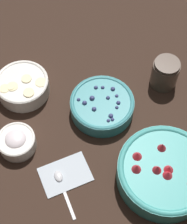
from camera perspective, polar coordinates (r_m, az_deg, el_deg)
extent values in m
plane|color=black|center=(1.05, 0.48, -3.96)|extent=(4.00, 4.00, 0.00)
cylinder|color=teal|center=(0.99, 10.70, -9.11)|extent=(0.24, 0.24, 0.06)
torus|color=teal|center=(0.97, 10.96, -8.50)|extent=(0.24, 0.24, 0.02)
cylinder|color=red|center=(0.98, 10.87, -8.71)|extent=(0.20, 0.20, 0.02)
cone|color=red|center=(0.96, 6.72, -6.57)|extent=(0.04, 0.04, 0.02)
cone|color=red|center=(0.94, 6.59, -8.48)|extent=(0.04, 0.04, 0.03)
cone|color=red|center=(0.95, 11.28, -9.30)|extent=(0.04, 0.04, 0.02)
cone|color=red|center=(0.95, 9.70, -8.54)|extent=(0.04, 0.04, 0.03)
cone|color=red|center=(0.98, 10.43, -5.22)|extent=(0.04, 0.04, 0.03)
cone|color=red|center=(0.96, 11.41, -8.49)|extent=(0.03, 0.03, 0.02)
cylinder|color=teal|center=(1.08, 1.31, 0.91)|extent=(0.18, 0.18, 0.05)
torus|color=teal|center=(1.06, 1.33, 1.50)|extent=(0.18, 0.18, 0.01)
cylinder|color=navy|center=(1.07, 1.32, 1.29)|extent=(0.15, 0.15, 0.01)
sphere|color=navy|center=(1.05, -1.37, 1.38)|extent=(0.01, 0.01, 0.01)
sphere|color=navy|center=(1.03, 2.66, -0.60)|extent=(0.01, 0.01, 0.01)
sphere|color=navy|center=(1.04, 0.09, 0.43)|extent=(0.01, 0.01, 0.01)
sphere|color=navy|center=(1.06, -0.21, 2.10)|extent=(0.02, 0.02, 0.02)
sphere|color=navy|center=(1.03, 2.28, -1.35)|extent=(0.01, 0.01, 0.01)
sphere|color=navy|center=(1.08, 0.42, 3.72)|extent=(0.01, 0.01, 0.01)
sphere|color=navy|center=(1.07, 3.56, 2.43)|extent=(0.01, 0.01, 0.01)
sphere|color=navy|center=(1.06, 3.81, 1.39)|extent=(0.01, 0.01, 0.01)
sphere|color=navy|center=(1.03, 2.90, -1.18)|extent=(0.01, 0.01, 0.01)
sphere|color=navy|center=(1.05, 3.57, 0.66)|extent=(0.01, 0.01, 0.01)
sphere|color=navy|center=(1.06, 2.22, 2.15)|extent=(0.01, 0.01, 0.01)
sphere|color=navy|center=(1.08, 2.97, 3.50)|extent=(0.01, 0.01, 0.01)
sphere|color=navy|center=(1.08, 1.42, 3.72)|extent=(0.01, 0.01, 0.01)
sphere|color=navy|center=(1.06, -2.30, 1.87)|extent=(0.01, 0.01, 0.01)
cylinder|color=silver|center=(1.13, -10.71, 3.87)|extent=(0.16, 0.16, 0.05)
torus|color=silver|center=(1.11, -10.90, 4.55)|extent=(0.16, 0.16, 0.01)
cylinder|color=beige|center=(1.12, -10.83, 4.32)|extent=(0.12, 0.12, 0.02)
cylinder|color=beige|center=(1.11, -12.45, 3.78)|extent=(0.03, 0.03, 0.01)
cylinder|color=beige|center=(1.11, -10.17, 4.97)|extent=(0.03, 0.03, 0.01)
cylinder|color=beige|center=(1.10, -8.02, 4.48)|extent=(0.03, 0.03, 0.00)
cylinder|color=beige|center=(1.11, -12.24, 3.79)|extent=(0.03, 0.03, 0.00)
cylinder|color=beige|center=(1.11, -13.37, 3.47)|extent=(0.03, 0.03, 0.00)
cylinder|color=beige|center=(1.08, -9.82, 2.90)|extent=(0.03, 0.03, 0.01)
cylinder|color=silver|center=(1.04, -11.58, -4.55)|extent=(0.10, 0.10, 0.04)
torus|color=silver|center=(1.03, -11.77, -4.07)|extent=(0.10, 0.10, 0.01)
cylinder|color=silver|center=(1.03, -11.71, -4.23)|extent=(0.08, 0.08, 0.01)
ellipsoid|color=silver|center=(1.03, -11.77, -4.07)|extent=(0.06, 0.06, 0.03)
cylinder|color=#4C3D33|center=(1.14, 10.80, 5.71)|extent=(0.08, 0.08, 0.08)
cylinder|color=#3D2316|center=(1.14, 10.75, 5.52)|extent=(0.07, 0.07, 0.06)
cylinder|color=#4C3D33|center=(1.10, 11.19, 7.16)|extent=(0.07, 0.07, 0.01)
cube|color=#B2BCC6|center=(1.01, -4.33, -9.42)|extent=(0.15, 0.13, 0.01)
cube|color=silver|center=(0.98, -4.03, -13.16)|extent=(0.05, 0.11, 0.01)
ellipsoid|color=silver|center=(1.01, -5.36, -9.72)|extent=(0.03, 0.04, 0.01)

